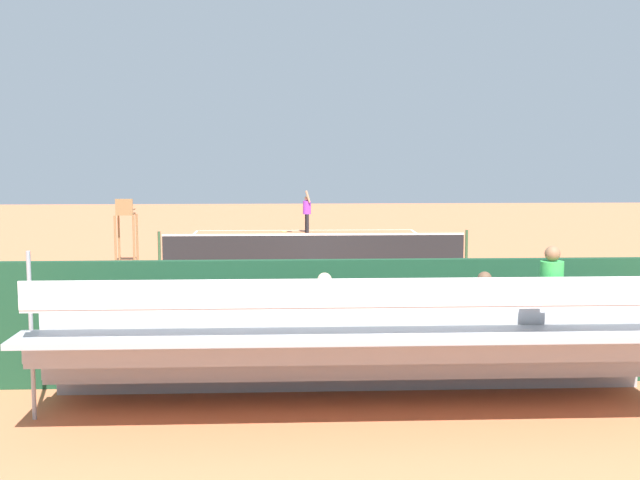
{
  "coord_description": "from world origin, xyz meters",
  "views": [
    {
      "loc": [
        1.07,
        26.47,
        3.69
      ],
      "look_at": [
        0.0,
        4.0,
        1.2
      ],
      "focal_mm": 45.23,
      "sensor_mm": 36.0,
      "label": 1
    }
  ],
  "objects": [
    {
      "name": "ground_plane",
      "position": [
        0.0,
        0.0,
        0.0
      ],
      "size": [
        60.0,
        60.0,
        0.0
      ],
      "primitive_type": "plane",
      "color": "#CC7047"
    },
    {
      "name": "courtside_bench",
      "position": [
        -3.31,
        13.27,
        0.56
      ],
      "size": [
        1.8,
        0.4,
        0.93
      ],
      "color": "#9E754C",
      "rests_on": "ground"
    },
    {
      "name": "umpire_chair",
      "position": [
        6.2,
        -0.13,
        1.31
      ],
      "size": [
        0.67,
        0.67,
        2.14
      ],
      "color": "olive",
      "rests_on": "ground"
    },
    {
      "name": "tennis_racket",
      "position": [
        0.94,
        -10.41,
        0.01
      ],
      "size": [
        0.56,
        0.44,
        0.03
      ],
      "color": "black",
      "rests_on": "ground"
    },
    {
      "name": "court_line_markings",
      "position": [
        0.0,
        -0.04,
        0.0
      ],
      "size": [
        10.1,
        22.2,
        0.01
      ],
      "color": "white",
      "rests_on": "ground"
    },
    {
      "name": "bleacher_stand",
      "position": [
        -0.06,
        15.33,
        0.92
      ],
      "size": [
        9.06,
        2.4,
        2.48
      ],
      "color": "#9EA0A5",
      "rests_on": "ground"
    },
    {
      "name": "equipment_bag",
      "position": [
        -1.66,
        13.4,
        0.18
      ],
      "size": [
        0.9,
        0.36,
        0.36
      ],
      "primitive_type": "cube",
      "color": "#334C8C",
      "rests_on": "ground"
    },
    {
      "name": "tennis_player",
      "position": [
        -0.07,
        -9.84,
        1.02
      ],
      "size": [
        0.42,
        0.55,
        1.93
      ],
      "color": "black",
      "rests_on": "ground"
    },
    {
      "name": "tennis_net",
      "position": [
        0.0,
        0.0,
        0.5
      ],
      "size": [
        10.3,
        0.1,
        1.07
      ],
      "color": "black",
      "rests_on": "ground"
    },
    {
      "name": "tennis_ball_near",
      "position": [
        -0.97,
        -8.32,
        0.03
      ],
      "size": [
        0.07,
        0.07,
        0.07
      ],
      "primitive_type": "sphere",
      "color": "#CCDB33",
      "rests_on": "ground"
    },
    {
      "name": "backdrop_wall",
      "position": [
        0.0,
        14.0,
        1.0
      ],
      "size": [
        18.0,
        0.16,
        2.0
      ],
      "primitive_type": "cube",
      "color": "#194228",
      "rests_on": "ground"
    }
  ]
}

